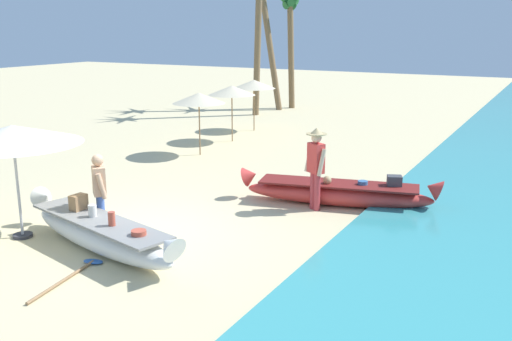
{
  "coord_description": "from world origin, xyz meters",
  "views": [
    {
      "loc": [
        7.05,
        -8.14,
        3.87
      ],
      "look_at": [
        1.44,
        2.28,
        0.9
      ],
      "focal_mm": 40.6,
      "sensor_mm": 36.0,
      "label": 1
    }
  ],
  "objects_px": {
    "patio_umbrella_large": "(12,135)",
    "person_vendor_hatted": "(316,163)",
    "boat_white_foreground": "(100,233)",
    "person_tourist_customer": "(100,190)",
    "boat_red_midground": "(338,193)",
    "paddle": "(74,274)",
    "palm_tree_mid_cluster": "(290,11)"
  },
  "relations": [
    {
      "from": "patio_umbrella_large",
      "to": "boat_red_midground",
      "type": "bearing_deg",
      "value": 46.24
    },
    {
      "from": "boat_white_foreground",
      "to": "patio_umbrella_large",
      "type": "relative_size",
      "value": 1.72
    },
    {
      "from": "patio_umbrella_large",
      "to": "paddle",
      "type": "bearing_deg",
      "value": -20.95
    },
    {
      "from": "palm_tree_mid_cluster",
      "to": "paddle",
      "type": "distance_m",
      "value": 20.49
    },
    {
      "from": "person_vendor_hatted",
      "to": "palm_tree_mid_cluster",
      "type": "height_order",
      "value": "palm_tree_mid_cluster"
    },
    {
      "from": "person_vendor_hatted",
      "to": "palm_tree_mid_cluster",
      "type": "distance_m",
      "value": 16.44
    },
    {
      "from": "paddle",
      "to": "person_vendor_hatted",
      "type": "bearing_deg",
      "value": 67.55
    },
    {
      "from": "boat_white_foreground",
      "to": "person_tourist_customer",
      "type": "distance_m",
      "value": 0.98
    },
    {
      "from": "boat_red_midground",
      "to": "patio_umbrella_large",
      "type": "bearing_deg",
      "value": -133.76
    },
    {
      "from": "person_vendor_hatted",
      "to": "palm_tree_mid_cluster",
      "type": "relative_size",
      "value": 0.32
    },
    {
      "from": "person_vendor_hatted",
      "to": "patio_umbrella_large",
      "type": "bearing_deg",
      "value": -135.15
    },
    {
      "from": "boat_red_midground",
      "to": "person_vendor_hatted",
      "type": "relative_size",
      "value": 2.47
    },
    {
      "from": "palm_tree_mid_cluster",
      "to": "paddle",
      "type": "height_order",
      "value": "palm_tree_mid_cluster"
    },
    {
      "from": "person_vendor_hatted",
      "to": "paddle",
      "type": "xyz_separation_m",
      "value": [
        -2.06,
        -4.99,
        -1.0
      ]
    },
    {
      "from": "boat_white_foreground",
      "to": "paddle",
      "type": "distance_m",
      "value": 1.14
    },
    {
      "from": "patio_umbrella_large",
      "to": "person_vendor_hatted",
      "type": "bearing_deg",
      "value": 44.85
    },
    {
      "from": "paddle",
      "to": "person_tourist_customer",
      "type": "bearing_deg",
      "value": 118.99
    },
    {
      "from": "boat_red_midground",
      "to": "person_tourist_customer",
      "type": "xyz_separation_m",
      "value": [
        -3.3,
        -3.9,
        0.6
      ]
    },
    {
      "from": "boat_white_foreground",
      "to": "boat_red_midground",
      "type": "relative_size",
      "value": 0.96
    },
    {
      "from": "boat_white_foreground",
      "to": "person_vendor_hatted",
      "type": "xyz_separation_m",
      "value": [
        2.45,
        3.96,
        0.72
      ]
    },
    {
      "from": "paddle",
      "to": "patio_umbrella_large",
      "type": "bearing_deg",
      "value": 159.05
    },
    {
      "from": "boat_red_midground",
      "to": "palm_tree_mid_cluster",
      "type": "bearing_deg",
      "value": 119.21
    },
    {
      "from": "person_vendor_hatted",
      "to": "palm_tree_mid_cluster",
      "type": "xyz_separation_m",
      "value": [
        -7.35,
        14.29,
        3.49
      ]
    },
    {
      "from": "boat_red_midground",
      "to": "paddle",
      "type": "relative_size",
      "value": 2.57
    },
    {
      "from": "person_tourist_customer",
      "to": "paddle",
      "type": "height_order",
      "value": "person_tourist_customer"
    },
    {
      "from": "palm_tree_mid_cluster",
      "to": "paddle",
      "type": "xyz_separation_m",
      "value": [
        5.29,
        -19.28,
        -4.5
      ]
    },
    {
      "from": "person_vendor_hatted",
      "to": "boat_red_midground",
      "type": "bearing_deg",
      "value": 59.03
    },
    {
      "from": "person_vendor_hatted",
      "to": "patio_umbrella_large",
      "type": "xyz_separation_m",
      "value": [
        -4.19,
        -4.17,
        0.92
      ]
    },
    {
      "from": "patio_umbrella_large",
      "to": "paddle",
      "type": "height_order",
      "value": "patio_umbrella_large"
    },
    {
      "from": "person_vendor_hatted",
      "to": "boat_white_foreground",
      "type": "bearing_deg",
      "value": -121.76
    },
    {
      "from": "person_vendor_hatted",
      "to": "paddle",
      "type": "height_order",
      "value": "person_vendor_hatted"
    },
    {
      "from": "person_vendor_hatted",
      "to": "person_tourist_customer",
      "type": "distance_m",
      "value": 4.48
    }
  ]
}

